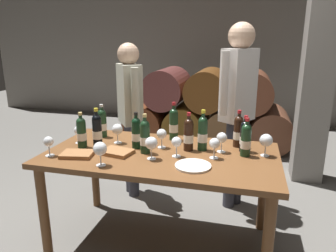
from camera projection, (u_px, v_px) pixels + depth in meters
ground_plane at (162, 241)px, 2.52m from camera, size 14.00×14.00×0.00m
cellar_back_wall at (220, 49)px, 6.06m from camera, size 10.00×0.24×2.80m
barrel_stack at (207, 109)px, 4.80m from camera, size 2.49×0.90×1.15m
stone_pillar at (318, 66)px, 3.35m from camera, size 0.32×0.32×2.60m
dining_table at (161, 164)px, 2.34m from camera, size 1.70×0.90×0.76m
wine_bottle_0 at (203, 133)px, 2.34m from camera, size 0.07×0.07×0.31m
wine_bottle_1 at (82, 132)px, 2.40m from camera, size 0.07×0.07×0.28m
wine_bottle_2 at (136, 132)px, 2.39m from camera, size 0.07×0.07×0.28m
wine_bottle_3 at (174, 124)px, 2.58m from camera, size 0.07×0.07×0.32m
wine_bottle_4 at (102, 123)px, 2.66m from camera, size 0.07×0.07×0.28m
wine_bottle_5 at (97, 130)px, 2.42m from camera, size 0.07×0.07×0.31m
wine_bottle_6 at (238, 131)px, 2.42m from camera, size 0.07×0.07×0.29m
wine_bottle_7 at (246, 140)px, 2.22m from camera, size 0.07×0.07×0.28m
wine_bottle_8 at (145, 136)px, 2.28m from camera, size 0.07×0.07×0.29m
wine_bottle_9 at (245, 136)px, 2.31m from camera, size 0.07×0.07×0.27m
wine_bottle_10 at (189, 134)px, 2.33m from camera, size 0.07×0.07×0.29m
wine_glass_0 at (151, 144)px, 2.16m from camera, size 0.09×0.09×0.16m
wine_glass_1 at (222, 138)px, 2.30m from camera, size 0.08×0.08×0.15m
wine_glass_2 at (214, 144)px, 2.17m from camera, size 0.07×0.07×0.15m
wine_glass_3 at (117, 130)px, 2.50m from camera, size 0.09×0.09×0.16m
wine_glass_4 at (49, 142)px, 2.22m from camera, size 0.07×0.07×0.15m
wine_glass_5 at (78, 131)px, 2.50m from camera, size 0.07×0.07×0.15m
wine_glass_6 at (100, 149)px, 2.04m from camera, size 0.09×0.09×0.16m
wine_glass_7 at (176, 143)px, 2.21m from camera, size 0.07×0.07×0.15m
wine_glass_8 at (266, 141)px, 2.22m from camera, size 0.09×0.09×0.16m
wine_glass_9 at (162, 135)px, 2.39m from camera, size 0.08×0.08×0.15m
tasting_notebook at (117, 152)px, 2.28m from camera, size 0.25×0.20×0.03m
leather_ledger at (77, 154)px, 2.24m from camera, size 0.25×0.20×0.03m
serving_plate at (193, 166)px, 2.05m from camera, size 0.24×0.24×0.01m
sommelier_presenting at (238, 100)px, 2.82m from camera, size 0.33×0.42×1.72m
taster_seated_left at (130, 108)px, 3.07m from camera, size 0.33×0.42×1.54m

